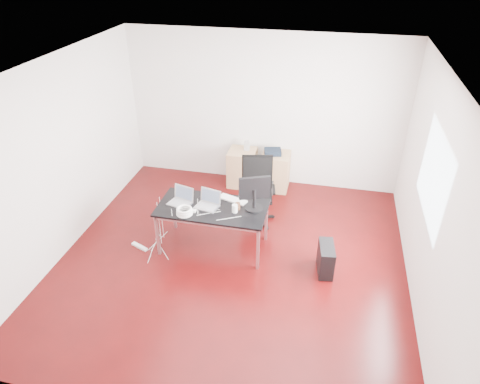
% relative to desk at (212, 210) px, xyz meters
% --- Properties ---
extents(room_shell, '(5.00, 5.00, 5.00)m').
position_rel_desk_xyz_m(room_shell, '(0.38, -0.24, 0.73)').
color(room_shell, '#360606').
rests_on(room_shell, ground).
extents(desk, '(1.60, 0.80, 0.73)m').
position_rel_desk_xyz_m(desk, '(0.00, 0.00, 0.00)').
color(desk, black).
rests_on(desk, ground).
extents(office_chair, '(0.56, 0.58, 1.08)m').
position_rel_desk_xyz_m(office_chair, '(0.50, 0.91, -0.07)').
color(office_chair, black).
rests_on(office_chair, ground).
extents(filing_cabinet_left, '(0.50, 0.50, 0.70)m').
position_rel_desk_xyz_m(filing_cabinet_left, '(0.01, 1.99, -0.33)').
color(filing_cabinet_left, '#A77E53').
rests_on(filing_cabinet_left, ground).
extents(filing_cabinet_right, '(0.50, 0.50, 0.70)m').
position_rel_desk_xyz_m(filing_cabinet_right, '(0.65, 1.99, -0.33)').
color(filing_cabinet_right, '#A77E53').
rests_on(filing_cabinet_right, ground).
extents(pc_tower, '(0.26, 0.47, 0.44)m').
position_rel_desk_xyz_m(pc_tower, '(1.70, -0.19, -0.46)').
color(pc_tower, black).
rests_on(pc_tower, ground).
extents(wastebasket, '(0.29, 0.29, 0.28)m').
position_rel_desk_xyz_m(wastebasket, '(0.54, 1.71, -0.54)').
color(wastebasket, black).
rests_on(wastebasket, ground).
extents(power_strip, '(0.30, 0.17, 0.04)m').
position_rel_desk_xyz_m(power_strip, '(-1.11, -0.27, -0.66)').
color(power_strip, white).
rests_on(power_strip, ground).
extents(laptop_left, '(0.39, 0.33, 0.23)m').
position_rel_desk_xyz_m(laptop_left, '(-0.48, 0.02, 0.11)').
color(laptop_left, silver).
rests_on(laptop_left, desk).
extents(laptop_right, '(0.38, 0.32, 0.23)m').
position_rel_desk_xyz_m(laptop_right, '(-0.07, 0.02, 0.11)').
color(laptop_right, silver).
rests_on(laptop_right, desk).
extents(monitor, '(0.44, 0.26, 0.51)m').
position_rel_desk_xyz_m(monitor, '(0.60, 0.11, 0.34)').
color(monitor, black).
rests_on(monitor, desk).
extents(keyboard, '(0.46, 0.27, 0.02)m').
position_rel_desk_xyz_m(keyboard, '(0.25, 0.25, 0.06)').
color(keyboard, white).
rests_on(keyboard, desk).
extents(cup_white, '(0.09, 0.09, 0.12)m').
position_rel_desk_xyz_m(cup_white, '(0.35, -0.06, 0.11)').
color(cup_white, white).
rests_on(cup_white, desk).
extents(cup_brown, '(0.09, 0.09, 0.10)m').
position_rel_desk_xyz_m(cup_brown, '(0.37, 0.03, 0.10)').
color(cup_brown, '#512F1B').
rests_on(cup_brown, desk).
extents(cable_coil, '(0.24, 0.24, 0.11)m').
position_rel_desk_xyz_m(cable_coil, '(-0.33, -0.27, 0.11)').
color(cable_coil, white).
rests_on(cable_coil, desk).
extents(power_adapter, '(0.08, 0.08, 0.03)m').
position_rel_desk_xyz_m(power_adapter, '(-0.23, -0.17, 0.07)').
color(power_adapter, white).
rests_on(power_adapter, desk).
extents(speaker, '(0.10, 0.09, 0.18)m').
position_rel_desk_xyz_m(speaker, '(0.09, 2.04, 0.11)').
color(speaker, '#9E9E9E').
rests_on(speaker, filing_cabinet_left).
extents(navy_garment, '(0.35, 0.30, 0.09)m').
position_rel_desk_xyz_m(navy_garment, '(0.58, 1.98, 0.07)').
color(navy_garment, black).
rests_on(navy_garment, filing_cabinet_right).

